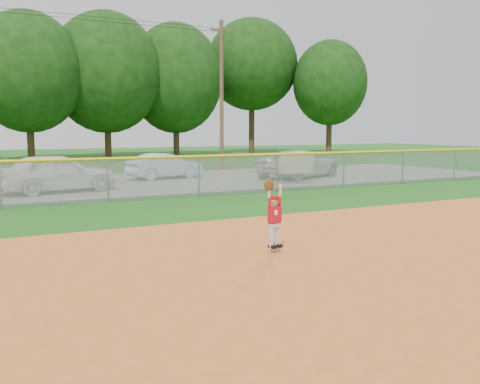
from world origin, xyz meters
The scene contains 11 objects.
ground centered at (0.00, 0.00, 0.00)m, with size 120.00×120.00×0.00m, color #195313.
clay_infield centered at (0.00, -3.00, 0.02)m, with size 24.00×16.00×0.04m, color #C35F23.
parking_strip centered at (0.00, 16.00, 0.01)m, with size 44.00×10.00×0.03m, color slate.
car_white_a centered at (-1.08, 13.75, 0.80)m, with size 1.81×4.50×1.53m, color white.
car_blue centered at (4.60, 17.27, 0.65)m, with size 1.32×3.78×1.25m, color #9ACBE5.
car_white_b centered at (10.92, 14.70, 0.72)m, with size 2.30×4.98×1.38m, color silver.
sponsor_sign centered at (8.86, 11.89, 0.92)m, with size 1.47×0.60×1.39m.
outfield_fence centered at (0.00, 10.00, 0.88)m, with size 40.06×0.10×1.55m.
power_lines centered at (1.00, 22.00, 4.68)m, with size 19.40×0.24×9.00m.
tree_line centered at (0.96, 37.90, 7.53)m, with size 62.37×13.00×14.43m.
ballplayer centered at (1.14, 1.04, 0.83)m, with size 0.47×0.23×1.79m.
Camera 1 is at (-4.31, -7.99, 2.52)m, focal length 40.00 mm.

